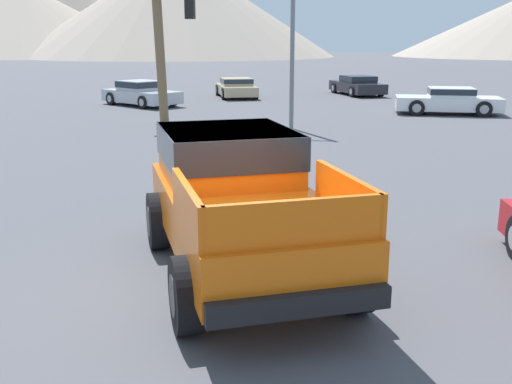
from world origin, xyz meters
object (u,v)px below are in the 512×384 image
at_px(parked_car_tan, 236,87).
at_px(parked_car_dark, 357,85).
at_px(parked_car_silver, 141,93).
at_px(orange_pickup_truck, 237,194).
at_px(traffic_light_main, 244,27).
at_px(parked_car_white, 448,100).

relative_size(parked_car_tan, parked_car_dark, 0.93).
bearing_deg(parked_car_silver, parked_car_dark, 159.90).
height_order(orange_pickup_truck, parked_car_silver, orange_pickup_truck).
xyz_separation_m(orange_pickup_truck, traffic_light_main, (-2.73, 13.92, 2.54)).
bearing_deg(parked_car_white, parked_car_tan, 60.81).
relative_size(parked_car_silver, traffic_light_main, 0.90).
distance_m(parked_car_tan, parked_car_white, 12.42).
distance_m(parked_car_silver, parked_car_white, 14.63).
distance_m(parked_car_dark, traffic_light_main, 15.40).
relative_size(parked_car_tan, parked_car_white, 1.02).
bearing_deg(parked_car_dark, orange_pickup_truck, -116.88).
xyz_separation_m(parked_car_white, traffic_light_main, (-7.98, -5.70, 3.03)).
relative_size(parked_car_tan, traffic_light_main, 0.89).
xyz_separation_m(parked_car_tan, parked_car_white, (10.86, -6.02, 0.04)).
bearing_deg(orange_pickup_truck, traffic_light_main, 75.60).
xyz_separation_m(parked_car_silver, parked_car_tan, (3.74, 5.09, -0.06)).
height_order(parked_car_silver, parked_car_dark, parked_car_silver).
relative_size(parked_car_silver, parked_car_dark, 0.95).
bearing_deg(parked_car_dark, traffic_light_main, -129.39).
height_order(parked_car_white, parked_car_dark, parked_car_white).
relative_size(parked_car_silver, parked_car_tan, 1.02).
distance_m(parked_car_tan, traffic_light_main, 12.45).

